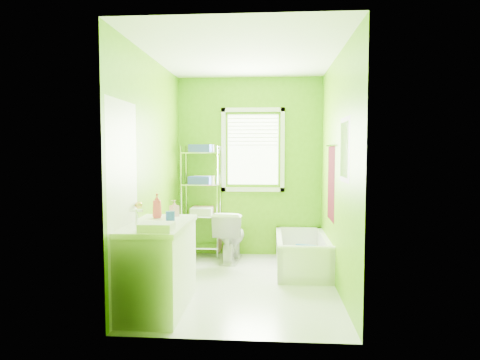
# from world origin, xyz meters

# --- Properties ---
(ground) EXTENTS (2.90, 2.90, 0.00)m
(ground) POSITION_xyz_m (0.00, 0.00, 0.00)
(ground) COLOR silver
(ground) RESTS_ON ground
(room_envelope) EXTENTS (2.14, 2.94, 2.62)m
(room_envelope) POSITION_xyz_m (0.00, 0.00, 1.55)
(room_envelope) COLOR #559907
(room_envelope) RESTS_ON ground
(window) EXTENTS (0.92, 0.05, 1.22)m
(window) POSITION_xyz_m (0.05, 1.42, 1.61)
(window) COLOR white
(window) RESTS_ON ground
(door) EXTENTS (0.09, 0.80, 2.00)m
(door) POSITION_xyz_m (-1.04, -1.00, 1.00)
(door) COLOR white
(door) RESTS_ON ground
(right_wall_decor) EXTENTS (0.04, 1.48, 1.17)m
(right_wall_decor) POSITION_xyz_m (1.04, -0.02, 1.32)
(right_wall_decor) COLOR #45080D
(right_wall_decor) RESTS_ON ground
(bathtub) EXTENTS (0.66, 1.41, 0.45)m
(bathtub) POSITION_xyz_m (0.72, 0.69, 0.15)
(bathtub) COLOR white
(bathtub) RESTS_ON ground
(toilet) EXTENTS (0.46, 0.73, 0.71)m
(toilet) POSITION_xyz_m (-0.25, 1.04, 0.35)
(toilet) COLOR white
(toilet) RESTS_ON ground
(vanity) EXTENTS (0.58, 1.12, 1.10)m
(vanity) POSITION_xyz_m (-0.78, -0.80, 0.45)
(vanity) COLOR white
(vanity) RESTS_ON ground
(wire_shelf_unit) EXTENTS (0.55, 0.44, 1.63)m
(wire_shelf_unit) POSITION_xyz_m (-0.66, 1.27, 0.99)
(wire_shelf_unit) COLOR silver
(wire_shelf_unit) RESTS_ON ground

